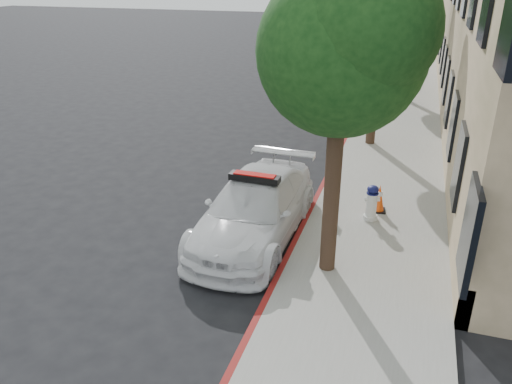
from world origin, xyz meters
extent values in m
plane|color=black|center=(0.00, 0.00, 0.00)|extent=(120.00, 120.00, 0.00)
cube|color=gray|center=(3.60, 10.00, 0.07)|extent=(3.20, 50.00, 0.15)
cube|color=maroon|center=(2.06, 10.00, 0.07)|extent=(0.12, 50.00, 0.15)
cylinder|color=black|center=(2.90, -2.00, 1.80)|extent=(0.30, 0.30, 3.30)
sphere|color=#113511|center=(2.90, -2.00, 4.25)|extent=(2.80, 2.80, 2.80)
sphere|color=#113511|center=(3.30, -2.30, 4.65)|extent=(2.24, 2.24, 2.24)
sphere|color=#113511|center=(2.55, -1.70, 3.95)|extent=(2.10, 2.10, 2.10)
cylinder|color=black|center=(2.90, 6.00, 1.74)|extent=(0.30, 0.30, 3.19)
sphere|color=#113511|center=(2.90, 6.00, 4.14)|extent=(2.60, 2.60, 2.60)
sphere|color=#113511|center=(3.30, 5.70, 4.54)|extent=(2.08, 2.08, 2.08)
sphere|color=#113511|center=(2.55, 6.30, 3.84)|extent=(1.95, 1.95, 1.95)
cylinder|color=black|center=(2.90, 14.00, 1.86)|extent=(0.30, 0.30, 3.41)
sphere|color=#113511|center=(2.55, 14.30, 4.06)|extent=(2.25, 2.25, 2.25)
imported|color=white|center=(1.10, -1.01, 0.68)|extent=(2.01, 4.74, 1.36)
cube|color=black|center=(1.10, -1.01, 1.42)|extent=(1.11, 0.31, 0.14)
cube|color=#A50A07|center=(1.10, -1.01, 1.48)|extent=(0.90, 0.24, 0.06)
imported|color=black|center=(1.20, 10.71, 0.77)|extent=(1.93, 4.56, 1.54)
imported|color=#151636|center=(0.11, 18.15, 0.79)|extent=(1.95, 4.89, 1.58)
cylinder|color=silver|center=(3.49, 0.34, 0.20)|extent=(0.33, 0.33, 0.10)
cylinder|color=silver|center=(3.49, 0.34, 0.53)|extent=(0.24, 0.24, 0.56)
ellipsoid|color=#121651|center=(3.49, 0.34, 0.91)|extent=(0.27, 0.27, 0.19)
cylinder|color=silver|center=(3.49, 0.34, 0.66)|extent=(0.36, 0.20, 0.10)
cylinder|color=silver|center=(3.49, 0.34, 0.66)|extent=(0.15, 0.21, 0.10)
cube|color=black|center=(3.62, 0.84, 0.16)|extent=(0.39, 0.39, 0.03)
cone|color=#FF4E0D|center=(3.62, 0.84, 0.50)|extent=(0.27, 0.27, 0.64)
cylinder|color=white|center=(3.62, 0.84, 0.61)|extent=(0.15, 0.15, 0.10)
camera|label=1|loc=(4.10, -10.32, 5.48)|focal=35.00mm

